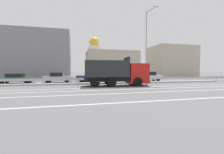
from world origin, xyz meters
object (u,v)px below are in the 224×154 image
street_lamp_1 (147,44)px  parked_car_4 (90,77)px  parked_car_5 (120,77)px  dump_truck (125,75)px  median_road_sign (129,74)px  parked_car_6 (149,76)px  church_tower (94,57)px  parked_car_2 (16,78)px  parked_car_3 (58,78)px

street_lamp_1 → parked_car_4: 10.06m
parked_car_4 → parked_car_5: 4.79m
dump_truck → parked_car_4: bearing=-151.0°
median_road_sign → parked_car_6: (4.85, 3.52, -0.46)m
parked_car_5 → parked_car_6: (5.19, 0.00, 0.09)m
church_tower → median_road_sign: bearing=-87.4°
parked_car_2 → parked_car_5: parked_car_2 is taller
parked_car_5 → church_tower: 26.66m
parked_car_2 → street_lamp_1: bearing=76.9°
median_road_sign → church_tower: (-1.35, 29.57, 5.01)m
dump_truck → parked_car_6: size_ratio=1.71×
street_lamp_1 → church_tower: size_ratio=0.75×
parked_car_3 → dump_truck: bearing=50.8°
parked_car_3 → church_tower: church_tower is taller
parked_car_2 → parked_car_5: (15.14, -0.02, -0.01)m
dump_truck → median_road_sign: 3.51m
dump_truck → parked_car_3: bearing=-125.6°
median_road_sign → parked_car_4: (-5.10, 4.06, -0.52)m
parked_car_3 → parked_car_5: (9.63, -0.14, -0.06)m
street_lamp_1 → parked_car_6: bearing=58.8°
parked_car_5 → church_tower: size_ratio=0.31×
parked_car_3 → parked_car_5: parked_car_3 is taller
parked_car_3 → parked_car_5: bearing=89.1°
church_tower → parked_car_3: bearing=-108.4°
dump_truck → parked_car_3: size_ratio=1.82×
median_road_sign → parked_car_4: bearing=141.4°
parked_car_3 → parked_car_6: size_ratio=0.94×
parked_car_3 → parked_car_6: 14.82m
parked_car_5 → parked_car_3: bearing=-93.2°
median_road_sign → church_tower: 30.03m
median_road_sign → parked_car_6: median_road_sign is taller
parked_car_5 → church_tower: (-1.02, 26.05, 5.57)m
street_lamp_1 → parked_car_4: size_ratio=2.30×
median_road_sign → street_lamp_1: bearing=-7.0°
median_road_sign → parked_car_2: size_ratio=0.50×
dump_truck → parked_car_5: (1.37, 6.59, -0.63)m
parked_car_2 → church_tower: church_tower is taller
parked_car_5 → parked_car_6: parked_car_6 is taller
parked_car_4 → church_tower: church_tower is taller
street_lamp_1 → church_tower: (-3.88, 29.88, 0.63)m
dump_truck → church_tower: size_ratio=0.56×
street_lamp_1 → parked_car_3: (-12.50, 3.96, -4.88)m
dump_truck → street_lamp_1: street_lamp_1 is taller
parked_car_5 → parked_car_6: 5.19m
parked_car_5 → church_tower: bearing=179.8°
parked_car_2 → parked_car_3: 5.51m
parked_car_5 → dump_truck: bearing=-14.2°
dump_truck → parked_car_6: dump_truck is taller
street_lamp_1 → parked_car_3: street_lamp_1 is taller
parked_car_3 → median_road_sign: bearing=69.8°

